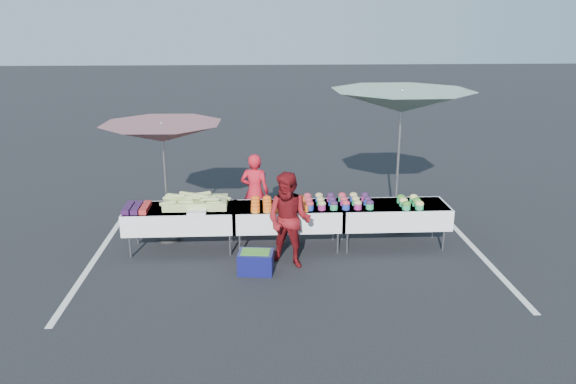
{
  "coord_description": "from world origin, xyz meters",
  "views": [
    {
      "loc": [
        -0.48,
        -8.97,
        3.78
      ],
      "look_at": [
        0.0,
        0.0,
        1.0
      ],
      "focal_mm": 35.0,
      "sensor_mm": 36.0,
      "label": 1
    }
  ],
  "objects_px": {
    "table_center": "(288,215)",
    "vendor": "(255,192)",
    "storage_bin": "(256,262)",
    "table_left": "(181,217)",
    "customer": "(289,220)",
    "umbrella_left": "(162,133)",
    "umbrella_right": "(402,102)",
    "table_right": "(393,214)"
  },
  "relations": [
    {
      "from": "customer",
      "to": "table_right",
      "type": "bearing_deg",
      "value": 45.76
    },
    {
      "from": "table_left",
      "to": "vendor",
      "type": "xyz_separation_m",
      "value": [
        1.24,
        0.93,
        0.14
      ]
    },
    {
      "from": "table_right",
      "to": "customer",
      "type": "relative_size",
      "value": 1.21
    },
    {
      "from": "storage_bin",
      "to": "table_center",
      "type": "bearing_deg",
      "value": 67.72
    },
    {
      "from": "table_center",
      "to": "umbrella_right",
      "type": "relative_size",
      "value": 0.56
    },
    {
      "from": "umbrella_right",
      "to": "umbrella_left",
      "type": "bearing_deg",
      "value": -175.14
    },
    {
      "from": "table_center",
      "to": "storage_bin",
      "type": "bearing_deg",
      "value": -119.55
    },
    {
      "from": "table_left",
      "to": "table_center",
      "type": "height_order",
      "value": "same"
    },
    {
      "from": "vendor",
      "to": "customer",
      "type": "height_order",
      "value": "customer"
    },
    {
      "from": "table_left",
      "to": "table_right",
      "type": "distance_m",
      "value": 3.6
    },
    {
      "from": "table_left",
      "to": "umbrella_left",
      "type": "relative_size",
      "value": 0.67
    },
    {
      "from": "vendor",
      "to": "umbrella_right",
      "type": "height_order",
      "value": "umbrella_right"
    },
    {
      "from": "umbrella_left",
      "to": "storage_bin",
      "type": "bearing_deg",
      "value": -42.56
    },
    {
      "from": "umbrella_left",
      "to": "storage_bin",
      "type": "relative_size",
      "value": 4.78
    },
    {
      "from": "table_center",
      "to": "customer",
      "type": "height_order",
      "value": "customer"
    },
    {
      "from": "table_right",
      "to": "vendor",
      "type": "xyz_separation_m",
      "value": [
        -2.36,
        0.93,
        0.14
      ]
    },
    {
      "from": "customer",
      "to": "storage_bin",
      "type": "bearing_deg",
      "value": -133.54
    },
    {
      "from": "table_center",
      "to": "umbrella_left",
      "type": "bearing_deg",
      "value": 167.97
    },
    {
      "from": "table_center",
      "to": "umbrella_right",
      "type": "bearing_deg",
      "value": 21.34
    },
    {
      "from": "table_left",
      "to": "table_right",
      "type": "xyz_separation_m",
      "value": [
        3.6,
        0.0,
        0.0
      ]
    },
    {
      "from": "table_left",
      "to": "customer",
      "type": "xyz_separation_m",
      "value": [
        1.77,
        -0.75,
        0.18
      ]
    },
    {
      "from": "table_center",
      "to": "umbrella_right",
      "type": "distance_m",
      "value": 2.83
    },
    {
      "from": "table_center",
      "to": "table_right",
      "type": "height_order",
      "value": "same"
    },
    {
      "from": "table_left",
      "to": "storage_bin",
      "type": "distance_m",
      "value": 1.63
    },
    {
      "from": "vendor",
      "to": "storage_bin",
      "type": "bearing_deg",
      "value": 101.59
    },
    {
      "from": "table_center",
      "to": "customer",
      "type": "relative_size",
      "value": 1.21
    },
    {
      "from": "vendor",
      "to": "storage_bin",
      "type": "xyz_separation_m",
      "value": [
        0.01,
        -1.91,
        -0.54
      ]
    },
    {
      "from": "vendor",
      "to": "table_left",
      "type": "bearing_deg",
      "value": 48.32
    },
    {
      "from": "vendor",
      "to": "umbrella_left",
      "type": "height_order",
      "value": "umbrella_left"
    },
    {
      "from": "customer",
      "to": "umbrella_left",
      "type": "xyz_separation_m",
      "value": [
        -2.07,
        1.2,
        1.16
      ]
    },
    {
      "from": "table_right",
      "to": "umbrella_left",
      "type": "bearing_deg",
      "value": 173.45
    },
    {
      "from": "table_right",
      "to": "table_center",
      "type": "bearing_deg",
      "value": 180.0
    },
    {
      "from": "umbrella_right",
      "to": "table_left",
      "type": "bearing_deg",
      "value": -168.25
    },
    {
      "from": "customer",
      "to": "storage_bin",
      "type": "height_order",
      "value": "customer"
    },
    {
      "from": "customer",
      "to": "umbrella_left",
      "type": "relative_size",
      "value": 0.56
    },
    {
      "from": "table_center",
      "to": "storage_bin",
      "type": "distance_m",
      "value": 1.19
    },
    {
      "from": "table_center",
      "to": "vendor",
      "type": "height_order",
      "value": "vendor"
    },
    {
      "from": "table_center",
      "to": "vendor",
      "type": "distance_m",
      "value": 1.1
    },
    {
      "from": "vendor",
      "to": "umbrella_left",
      "type": "relative_size",
      "value": 0.52
    },
    {
      "from": "vendor",
      "to": "storage_bin",
      "type": "relative_size",
      "value": 2.49
    },
    {
      "from": "umbrella_left",
      "to": "table_left",
      "type": "bearing_deg",
      "value": -56.13
    },
    {
      "from": "customer",
      "to": "table_left",
      "type": "bearing_deg",
      "value": -179.48
    }
  ]
}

